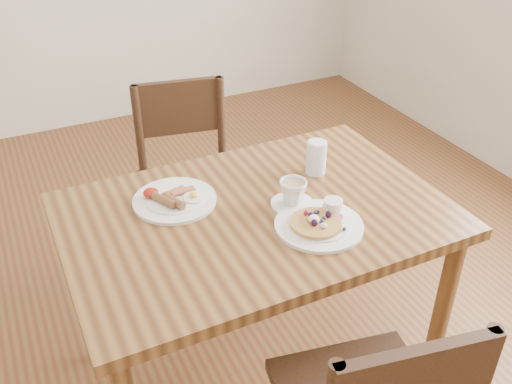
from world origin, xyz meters
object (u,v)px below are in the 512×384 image
pancake_plate (320,222)px  water_glass (316,158)px  teacup_saucer (293,194)px  dining_table (256,236)px  chair_far (188,176)px  breakfast_plate (173,199)px

pancake_plate → water_glass: water_glass is taller
teacup_saucer → dining_table: bearing=169.5°
chair_far → teacup_saucer: (0.11, -0.72, 0.30)m
dining_table → pancake_plate: 0.24m
dining_table → breakfast_plate: (-0.22, 0.16, 0.11)m
water_glass → dining_table: bearing=-157.2°
chair_far → breakfast_plate: size_ratio=3.26×
chair_far → breakfast_plate: chair_far is taller
chair_far → water_glass: 0.72m
pancake_plate → teacup_saucer: size_ratio=1.93×
chair_far → breakfast_plate: (-0.23, -0.54, 0.27)m
dining_table → breakfast_plate: size_ratio=4.44×
dining_table → water_glass: bearing=22.8°
dining_table → pancake_plate: bearing=-49.2°
chair_far → teacup_saucer: chair_far is taller
pancake_plate → teacup_saucer: (-0.02, 0.14, 0.03)m
dining_table → pancake_plate: (0.14, -0.16, 0.11)m
pancake_plate → chair_far: bearing=98.2°
teacup_saucer → pancake_plate: bearing=-82.4°
pancake_plate → water_glass: (0.15, 0.28, 0.05)m
breakfast_plate → chair_far: bearing=66.9°
pancake_plate → breakfast_plate: size_ratio=1.00×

